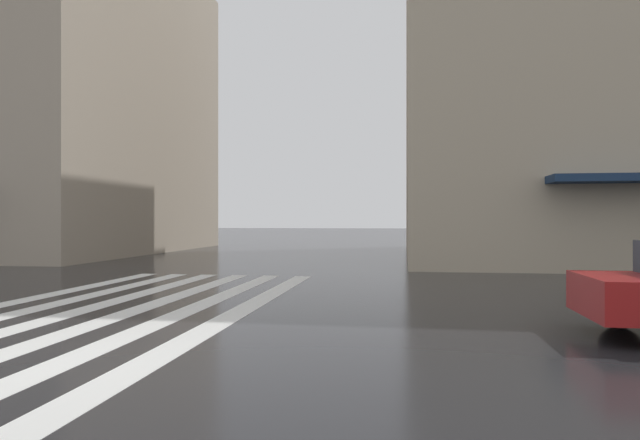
{
  "coord_description": "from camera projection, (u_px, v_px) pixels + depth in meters",
  "views": [
    {
      "loc": [
        -6.1,
        -4.26,
        1.72
      ],
      "look_at": [
        7.74,
        -2.13,
        1.72
      ],
      "focal_mm": 30.97,
      "sensor_mm": 36.0,
      "label": 1
    }
  ],
  "objects": [
    {
      "name": "ground_plane",
      "position": [
        49.0,
        362.0,
        6.67
      ],
      "size": [
        220.0,
        220.0,
        0.0
      ],
      "primitive_type": "plane",
      "color": "black"
    },
    {
      "name": "zebra_crossing",
      "position": [
        118.0,
        307.0,
        10.83
      ],
      "size": [
        13.0,
        5.5,
        0.01
      ],
      "color": "silver",
      "rests_on": "ground_plane"
    }
  ]
}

